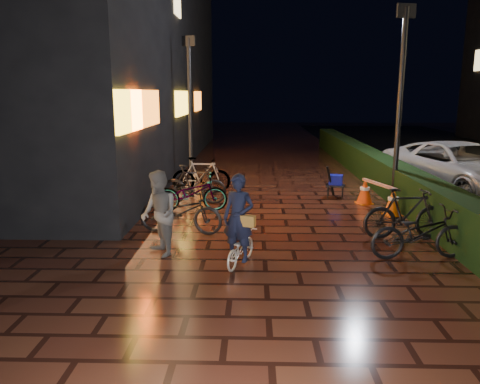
{
  "coord_description": "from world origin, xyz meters",
  "views": [
    {
      "loc": [
        -0.77,
        -8.63,
        2.98
      ],
      "look_at": [
        -1.03,
        0.22,
        1.1
      ],
      "focal_mm": 35.0,
      "sensor_mm": 36.0,
      "label": 1
    }
  ],
  "objects_px": {
    "cyclist": "(239,232)",
    "traffic_barrier": "(378,196)",
    "bystander_person": "(159,214)",
    "van": "(461,168)",
    "cart_assembly": "(335,181)"
  },
  "relations": [
    {
      "from": "cart_assembly",
      "to": "cyclist",
      "type": "bearing_deg",
      "value": -115.32
    },
    {
      "from": "cyclist",
      "to": "traffic_barrier",
      "type": "xyz_separation_m",
      "value": [
        3.49,
        4.17,
        -0.26
      ]
    },
    {
      "from": "cyclist",
      "to": "cart_assembly",
      "type": "height_order",
      "value": "cyclist"
    },
    {
      "from": "van",
      "to": "cyclist",
      "type": "xyz_separation_m",
      "value": [
        -6.45,
        -6.23,
        -0.16
      ]
    },
    {
      "from": "cyclist",
      "to": "cart_assembly",
      "type": "xyz_separation_m",
      "value": [
        2.6,
        5.49,
        -0.11
      ]
    },
    {
      "from": "cart_assembly",
      "to": "van",
      "type": "bearing_deg",
      "value": 10.9
    },
    {
      "from": "traffic_barrier",
      "to": "cart_assembly",
      "type": "distance_m",
      "value": 1.6
    },
    {
      "from": "cyclist",
      "to": "cart_assembly",
      "type": "relative_size",
      "value": 1.7
    },
    {
      "from": "bystander_person",
      "to": "van",
      "type": "xyz_separation_m",
      "value": [
        7.95,
        5.75,
        -0.03
      ]
    },
    {
      "from": "bystander_person",
      "to": "cyclist",
      "type": "distance_m",
      "value": 1.59
    },
    {
      "from": "cyclist",
      "to": "traffic_barrier",
      "type": "height_order",
      "value": "cyclist"
    },
    {
      "from": "bystander_person",
      "to": "traffic_barrier",
      "type": "height_order",
      "value": "bystander_person"
    },
    {
      "from": "bystander_person",
      "to": "traffic_barrier",
      "type": "xyz_separation_m",
      "value": [
        4.99,
        3.69,
        -0.45
      ]
    },
    {
      "from": "bystander_person",
      "to": "traffic_barrier",
      "type": "distance_m",
      "value": 6.22
    },
    {
      "from": "traffic_barrier",
      "to": "bystander_person",
      "type": "bearing_deg",
      "value": -143.54
    }
  ]
}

